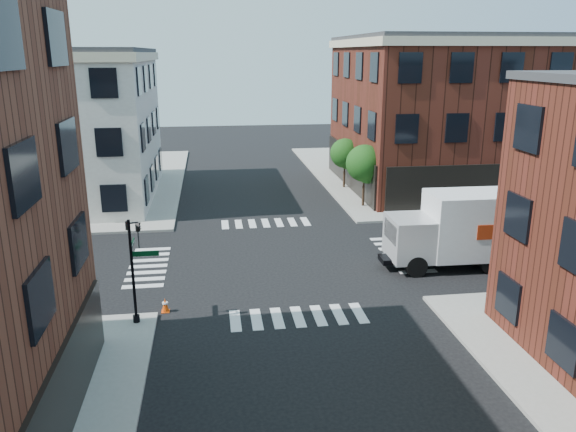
{
  "coord_description": "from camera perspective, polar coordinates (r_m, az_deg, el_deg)",
  "views": [
    {
      "loc": [
        -3.47,
        -28.73,
        10.95
      ],
      "look_at": [
        0.54,
        0.0,
        2.5
      ],
      "focal_mm": 35.0,
      "sensor_mm": 36.0,
      "label": 1
    }
  ],
  "objects": [
    {
      "name": "traffic_cone",
      "position": [
        25.48,
        -12.37,
        -8.84
      ],
      "size": [
        0.36,
        0.36,
        0.65
      ],
      "rotation": [
        0.0,
        0.0,
        -0.02
      ],
      "color": "#F14A0A",
      "rests_on": "ground"
    },
    {
      "name": "building_ne",
      "position": [
        50.99,
        20.45,
        9.67
      ],
      "size": [
        25.0,
        16.0,
        12.0
      ],
      "primitive_type": "cube",
      "color": "#411A10",
      "rests_on": "ground"
    },
    {
      "name": "building_nw",
      "position": [
        47.66,
        -27.17,
        7.91
      ],
      "size": [
        22.0,
        16.0,
        11.0
      ],
      "primitive_type": "cube",
      "color": "beige",
      "rests_on": "ground"
    },
    {
      "name": "sidewalk_nw",
      "position": [
        53.84,
        -26.78,
        2.83
      ],
      "size": [
        30.0,
        30.0,
        0.15
      ],
      "primitive_type": "cube",
      "color": "gray",
      "rests_on": "ground"
    },
    {
      "name": "box_truck",
      "position": [
        31.07,
        18.3,
        -1.19
      ],
      "size": [
        8.91,
        2.86,
        4.0
      ],
      "rotation": [
        0.0,
        0.0,
        -0.02
      ],
      "color": "silver",
      "rests_on": "ground"
    },
    {
      "name": "sidewalk_ne",
      "position": [
        56.48,
        17.96,
        4.34
      ],
      "size": [
        30.0,
        30.0,
        0.15
      ],
      "primitive_type": "cube",
      "color": "gray",
      "rests_on": "ground"
    },
    {
      "name": "tree_far",
      "position": [
        46.75,
        5.87,
        6.2
      ],
      "size": [
        2.43,
        2.43,
        4.07
      ],
      "color": "black",
      "rests_on": "ground"
    },
    {
      "name": "tree_near",
      "position": [
        40.99,
        7.86,
        5.13
      ],
      "size": [
        2.69,
        2.69,
        4.49
      ],
      "color": "black",
      "rests_on": "ground"
    },
    {
      "name": "signal_pole",
      "position": [
        23.72,
        -15.37,
        -4.32
      ],
      "size": [
        1.29,
        1.24,
        4.6
      ],
      "color": "black",
      "rests_on": "ground"
    },
    {
      "name": "ground",
      "position": [
        30.94,
        -0.99,
        -4.49
      ],
      "size": [
        120.0,
        120.0,
        0.0
      ],
      "primitive_type": "plane",
      "color": "black",
      "rests_on": "ground"
    }
  ]
}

